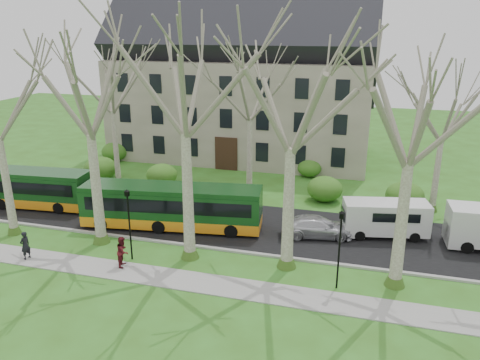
# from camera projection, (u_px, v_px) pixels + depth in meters

# --- Properties ---
(ground) EXTENTS (120.00, 120.00, 0.00)m
(ground) POSITION_uv_depth(u_px,v_px,m) (233.00, 264.00, 27.24)
(ground) COLOR #35621C
(ground) RESTS_ON ground
(sidewalk) EXTENTS (70.00, 2.00, 0.06)m
(sidewalk) POSITION_uv_depth(u_px,v_px,m) (220.00, 286.00, 24.95)
(sidewalk) COLOR gray
(sidewalk) RESTS_ON ground
(road) EXTENTS (80.00, 8.00, 0.06)m
(road) POSITION_uv_depth(u_px,v_px,m) (256.00, 227.00, 32.26)
(road) COLOR black
(road) RESTS_ON ground
(curb) EXTENTS (80.00, 0.25, 0.14)m
(curb) POSITION_uv_depth(u_px,v_px,m) (240.00, 252.00, 28.59)
(curb) COLOR #A5A39E
(curb) RESTS_ON ground
(building) EXTENTS (26.50, 12.20, 16.00)m
(building) POSITION_uv_depth(u_px,v_px,m) (243.00, 79.00, 48.21)
(building) COLOR gray
(building) RESTS_ON ground
(tree_row_verge) EXTENTS (49.00, 7.00, 14.00)m
(tree_row_verge) POSITION_uv_depth(u_px,v_px,m) (234.00, 146.00, 25.33)
(tree_row_verge) COLOR gray
(tree_row_verge) RESTS_ON ground
(tree_row_far) EXTENTS (33.00, 7.00, 12.00)m
(tree_row_far) POSITION_uv_depth(u_px,v_px,m) (257.00, 125.00, 35.77)
(tree_row_far) COLOR gray
(tree_row_far) RESTS_ON ground
(lamp_row) EXTENTS (36.22, 0.22, 4.30)m
(lamp_row) POSITION_uv_depth(u_px,v_px,m) (228.00, 231.00, 25.52)
(lamp_row) COLOR black
(lamp_row) RESTS_ON ground
(hedges) EXTENTS (30.60, 8.60, 2.00)m
(hedges) POSITION_uv_depth(u_px,v_px,m) (227.00, 173.00, 40.93)
(hedges) COLOR #2D621C
(hedges) RESTS_ON ground
(bus_lead) EXTENTS (11.87, 3.50, 2.92)m
(bus_lead) POSITION_uv_depth(u_px,v_px,m) (16.00, 187.00, 35.75)
(bus_lead) COLOR #113D15
(bus_lead) RESTS_ON road
(bus_follow) EXTENTS (12.42, 4.19, 3.05)m
(bus_follow) POSITION_uv_depth(u_px,v_px,m) (172.00, 206.00, 31.74)
(bus_follow) COLOR #113D15
(bus_follow) RESTS_ON road
(sedan) EXTENTS (4.91, 2.74, 1.34)m
(sedan) POSITION_uv_depth(u_px,v_px,m) (317.00, 227.00, 30.56)
(sedan) COLOR silver
(sedan) RESTS_ON road
(van_a) EXTENTS (5.66, 2.99, 2.35)m
(van_a) POSITION_uv_depth(u_px,v_px,m) (385.00, 219.00, 30.50)
(van_a) COLOR silver
(van_a) RESTS_ON road
(pedestrian_a) EXTENTS (0.53, 0.70, 1.72)m
(pedestrian_a) POSITION_uv_depth(u_px,v_px,m) (25.00, 245.00, 27.55)
(pedestrian_a) COLOR black
(pedestrian_a) RESTS_ON sidewalk
(pedestrian_b) EXTENTS (0.87, 1.01, 1.80)m
(pedestrian_b) POSITION_uv_depth(u_px,v_px,m) (123.00, 251.00, 26.71)
(pedestrian_b) COLOR #521219
(pedestrian_b) RESTS_ON sidewalk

